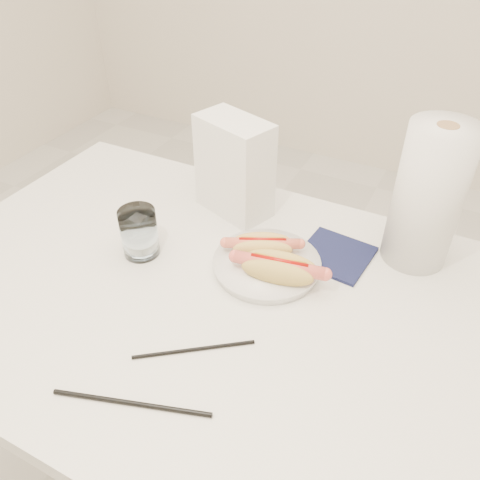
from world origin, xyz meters
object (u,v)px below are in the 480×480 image
at_px(hotdog_left, 262,246).
at_px(hotdog_right, 279,268).
at_px(plate, 267,266).
at_px(water_glass, 139,232).
at_px(table, 208,310).
at_px(napkin_box, 234,167).
at_px(paper_towel_roll, 428,197).

height_order(hotdog_left, hotdog_right, hotdog_right).
height_order(plate, water_glass, water_glass).
distance_m(table, hotdog_left, 0.17).
relative_size(plate, water_glass, 1.99).
bearing_deg(napkin_box, hotdog_left, -26.43).
distance_m(hotdog_left, napkin_box, 0.21).
relative_size(plate, hotdog_right, 1.18).
xyz_separation_m(hotdog_left, water_glass, (-0.24, -0.09, 0.02)).
xyz_separation_m(plate, hotdog_right, (0.04, -0.03, 0.03)).
distance_m(hotdog_right, napkin_box, 0.28).
xyz_separation_m(hotdog_left, hotdog_right, (0.06, -0.05, 0.00)).
bearing_deg(table, hotdog_right, 33.57).
height_order(hotdog_left, napkin_box, napkin_box).
height_order(table, plate, plate).
height_order(hotdog_right, napkin_box, napkin_box).
bearing_deg(plate, water_glass, -164.33).
bearing_deg(paper_towel_roll, hotdog_left, -150.59).
height_order(water_glass, paper_towel_roll, paper_towel_roll).
distance_m(hotdog_right, water_glass, 0.30).
bearing_deg(water_glass, plate, 15.67).
bearing_deg(plate, table, -126.22).
height_order(plate, napkin_box, napkin_box).
height_order(plate, paper_towel_roll, paper_towel_roll).
xyz_separation_m(plate, water_glass, (-0.26, -0.07, 0.04)).
distance_m(table, napkin_box, 0.33).
distance_m(table, hotdog_right, 0.17).
xyz_separation_m(table, hotdog_right, (0.12, 0.08, 0.10)).
bearing_deg(hotdog_right, table, -156.24).
bearing_deg(hotdog_right, water_glass, 178.45).
bearing_deg(table, hotdog_left, 65.96).
distance_m(hotdog_left, hotdog_right, 0.08).
distance_m(plate, paper_towel_roll, 0.34).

